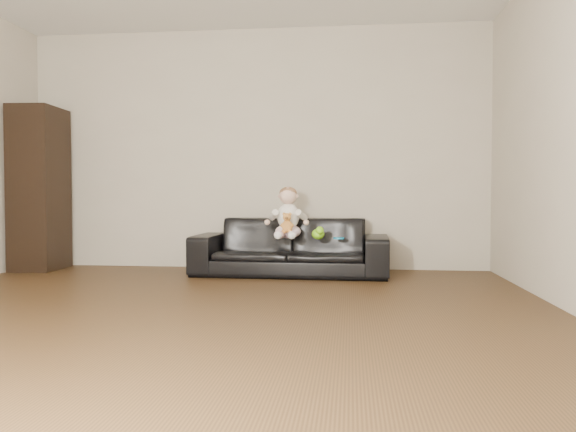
# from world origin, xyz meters

# --- Properties ---
(floor) EXTENTS (5.50, 5.50, 0.00)m
(floor) POSITION_xyz_m (0.00, 0.00, 0.00)
(floor) COLOR #3E2916
(floor) RESTS_ON ground
(wall_back) EXTENTS (5.00, 0.00, 5.00)m
(wall_back) POSITION_xyz_m (0.00, 2.75, 1.30)
(wall_back) COLOR #B7AD9A
(wall_back) RESTS_ON ground
(sofa) EXTENTS (1.95, 0.80, 0.56)m
(sofa) POSITION_xyz_m (0.44, 2.25, 0.28)
(sofa) COLOR black
(sofa) RESTS_ON floor
(cabinet) EXTENTS (0.47, 0.62, 1.73)m
(cabinet) POSITION_xyz_m (-2.26, 2.35, 0.86)
(cabinet) COLOR black
(cabinet) RESTS_ON floor
(shelf_item) EXTENTS (0.19, 0.26, 0.28)m
(shelf_item) POSITION_xyz_m (-2.24, 2.35, 1.25)
(shelf_item) COLOR silver
(shelf_item) RESTS_ON cabinet
(baby) EXTENTS (0.34, 0.42, 0.51)m
(baby) POSITION_xyz_m (0.43, 2.14, 0.59)
(baby) COLOR #F7D0DC
(baby) RESTS_ON sofa
(teddy_bear) EXTENTS (0.12, 0.12, 0.19)m
(teddy_bear) POSITION_xyz_m (0.44, 1.99, 0.53)
(teddy_bear) COLOR #C68238
(teddy_bear) RESTS_ON sofa
(toy_green) EXTENTS (0.14, 0.16, 0.10)m
(toy_green) POSITION_xyz_m (0.73, 2.05, 0.42)
(toy_green) COLOR #7FE01A
(toy_green) RESTS_ON sofa
(toy_rattle) EXTENTS (0.07, 0.07, 0.07)m
(toy_rattle) POSITION_xyz_m (0.73, 2.11, 0.40)
(toy_rattle) COLOR red
(toy_rattle) RESTS_ON sofa
(toy_blue_disc) EXTENTS (0.14, 0.14, 0.01)m
(toy_blue_disc) POSITION_xyz_m (0.93, 2.14, 0.38)
(toy_blue_disc) COLOR #1B9EDD
(toy_blue_disc) RESTS_ON sofa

